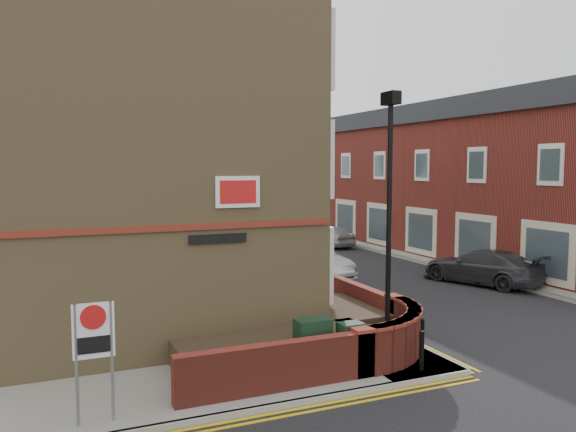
{
  "coord_description": "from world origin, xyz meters",
  "views": [
    {
      "loc": [
        -5.64,
        -9.79,
        4.71
      ],
      "look_at": [
        0.25,
        4.0,
        3.4
      ],
      "focal_mm": 35.0,
      "sensor_mm": 36.0,
      "label": 1
    }
  ],
  "objects_px": {
    "lamppost": "(389,226)",
    "utility_cabinet_large": "(313,345)",
    "zone_sign": "(94,340)",
    "silver_car_near": "(307,260)"
  },
  "relations": [
    {
      "from": "lamppost",
      "to": "utility_cabinet_large",
      "type": "bearing_deg",
      "value": 176.99
    },
    {
      "from": "zone_sign",
      "to": "silver_car_near",
      "type": "distance_m",
      "value": 14.41
    },
    {
      "from": "lamppost",
      "to": "zone_sign",
      "type": "height_order",
      "value": "lamppost"
    },
    {
      "from": "lamppost",
      "to": "silver_car_near",
      "type": "relative_size",
      "value": 1.35
    },
    {
      "from": "zone_sign",
      "to": "silver_car_near",
      "type": "height_order",
      "value": "zone_sign"
    },
    {
      "from": "lamppost",
      "to": "silver_car_near",
      "type": "height_order",
      "value": "lamppost"
    },
    {
      "from": "silver_car_near",
      "to": "utility_cabinet_large",
      "type": "bearing_deg",
      "value": -125.79
    },
    {
      "from": "utility_cabinet_large",
      "to": "zone_sign",
      "type": "height_order",
      "value": "zone_sign"
    },
    {
      "from": "lamppost",
      "to": "utility_cabinet_large",
      "type": "distance_m",
      "value": 3.24
    },
    {
      "from": "lamppost",
      "to": "silver_car_near",
      "type": "bearing_deg",
      "value": 75.17
    }
  ]
}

